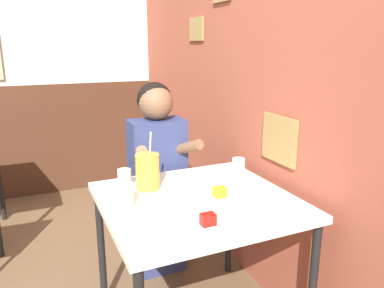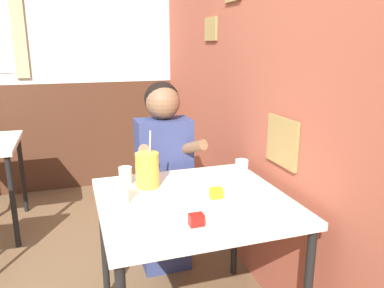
{
  "view_description": "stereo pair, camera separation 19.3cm",
  "coord_description": "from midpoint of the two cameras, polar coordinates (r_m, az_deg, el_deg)",
  "views": [
    {
      "loc": [
        -0.01,
        -1.17,
        1.47
      ],
      "look_at": [
        0.76,
        0.53,
        0.97
      ],
      "focal_mm": 35.0,
      "sensor_mm": 36.0,
      "label": 1
    },
    {
      "loc": [
        0.17,
        -1.24,
        1.47
      ],
      "look_at": [
        0.76,
        0.53,
        0.97
      ],
      "focal_mm": 35.0,
      "sensor_mm": 36.0,
      "label": 2
    }
  ],
  "objects": [
    {
      "name": "brick_wall_right",
      "position": [
        2.81,
        6.5,
        12.39
      ],
      "size": [
        0.08,
        4.69,
        2.7
      ],
      "color": "#9E4C38",
      "rests_on": "ground_plane"
    },
    {
      "name": "back_wall",
      "position": [
        3.93,
        -20.05,
        12.36
      ],
      "size": [
        5.44,
        0.09,
        2.7
      ],
      "color": "silver",
      "rests_on": "ground_plane"
    },
    {
      "name": "main_table",
      "position": [
        1.86,
        3.21,
        -10.25
      ],
      "size": [
        0.9,
        0.86,
        0.75
      ],
      "color": "beige",
      "rests_on": "ground_plane"
    },
    {
      "name": "person_seated",
      "position": [
        2.4,
        -1.96,
        -4.6
      ],
      "size": [
        0.42,
        0.41,
        1.25
      ],
      "color": "navy",
      "rests_on": "ground_plane"
    },
    {
      "name": "cocktail_pitcher",
      "position": [
        1.95,
        -4.01,
        -4.02
      ],
      "size": [
        0.12,
        0.12,
        0.3
      ],
      "color": "gold",
      "rests_on": "main_table"
    },
    {
      "name": "glass_near_pitcher",
      "position": [
        2.14,
        10.15,
        -3.68
      ],
      "size": [
        0.07,
        0.07,
        0.1
      ],
      "color": "silver",
      "rests_on": "main_table"
    },
    {
      "name": "glass_center",
      "position": [
        2.01,
        -7.4,
        -4.86
      ],
      "size": [
        0.07,
        0.07,
        0.09
      ],
      "color": "silver",
      "rests_on": "main_table"
    },
    {
      "name": "glass_far_side",
      "position": [
        1.77,
        -7.67,
        -7.31
      ],
      "size": [
        0.07,
        0.07,
        0.11
      ],
      "color": "silver",
      "rests_on": "main_table"
    },
    {
      "name": "condiment_ketchup",
      "position": [
        1.57,
        4.27,
        -11.53
      ],
      "size": [
        0.06,
        0.04,
        0.05
      ],
      "color": "#B7140F",
      "rests_on": "main_table"
    },
    {
      "name": "condiment_mustard",
      "position": [
        1.84,
        6.74,
        -7.49
      ],
      "size": [
        0.06,
        0.04,
        0.05
      ],
      "color": "yellow",
      "rests_on": "main_table"
    }
  ]
}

